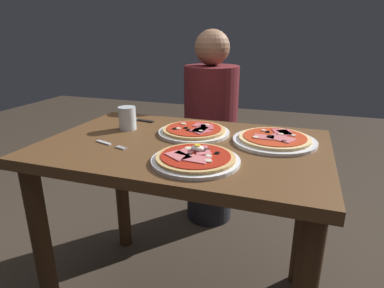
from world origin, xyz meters
name	(u,v)px	position (x,y,z in m)	size (l,w,h in m)	color
dining_table	(184,177)	(0.00, 0.00, 0.62)	(1.07, 0.71, 0.76)	brown
pizza_foreground	(196,159)	(0.10, -0.17, 0.77)	(0.29, 0.29, 0.05)	white
pizza_across_left	(275,139)	(0.33, 0.12, 0.77)	(0.32, 0.32, 0.03)	white
pizza_across_right	(195,131)	(0.00, 0.12, 0.77)	(0.29, 0.29, 0.03)	white
water_glass_near	(127,120)	(-0.29, 0.10, 0.80)	(0.07, 0.07, 0.10)	silver
fork	(109,144)	(-0.26, -0.11, 0.77)	(0.15, 0.06, 0.00)	silver
knife	(139,120)	(-0.32, 0.24, 0.77)	(0.20, 0.05, 0.01)	silver
diner_person	(210,136)	(-0.10, 0.74, 0.56)	(0.32, 0.32, 1.18)	black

